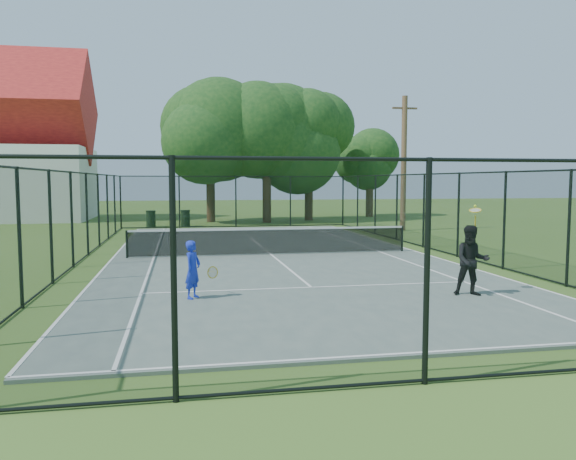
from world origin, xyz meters
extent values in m
plane|color=#3E6020|center=(0.00, 0.00, 0.00)|extent=(120.00, 120.00, 0.00)
cube|color=#52615B|center=(0.00, 0.00, 0.03)|extent=(11.00, 24.00, 0.06)
cylinder|color=black|center=(-5.00, 0.00, 0.53)|extent=(0.08, 0.08, 0.95)
cylinder|color=black|center=(5.00, 0.00, 0.53)|extent=(0.08, 0.08, 0.95)
cube|color=black|center=(0.00, 0.00, 0.53)|extent=(10.00, 0.03, 0.88)
cube|color=white|center=(0.00, 0.00, 0.98)|extent=(10.00, 0.05, 0.06)
cylinder|color=#332114|center=(-1.23, 17.52, 1.90)|extent=(0.56, 0.56, 3.81)
sphere|color=#113412|center=(-1.23, 17.52, 5.53)|extent=(6.87, 6.87, 6.87)
cylinder|color=#332114|center=(2.32, 16.20, 1.84)|extent=(0.56, 0.56, 3.67)
sphere|color=#113412|center=(2.32, 16.20, 5.32)|extent=(6.58, 6.58, 6.58)
cylinder|color=#332114|center=(5.47, 17.80, 1.87)|extent=(0.56, 0.56, 3.74)
sphere|color=#113412|center=(5.47, 17.80, 5.23)|extent=(5.94, 5.94, 5.94)
cylinder|color=#332114|center=(10.87, 20.77, 1.30)|extent=(0.56, 0.56, 2.61)
sphere|color=#113412|center=(10.87, 20.77, 3.74)|extent=(4.55, 4.55, 4.55)
cylinder|color=black|center=(-4.92, 14.12, 0.46)|extent=(0.54, 0.54, 0.92)
cylinder|color=black|center=(-4.92, 14.12, 0.94)|extent=(0.58, 0.58, 0.05)
cylinder|color=black|center=(-2.92, 14.08, 0.47)|extent=(0.54, 0.54, 0.93)
cylinder|color=black|center=(-2.92, 14.08, 0.95)|extent=(0.58, 0.58, 0.05)
cylinder|color=#4C3823|center=(8.72, 9.00, 3.62)|extent=(0.30, 0.30, 7.24)
cube|color=#4C3823|center=(8.72, 9.00, 6.59)|extent=(1.40, 0.10, 0.10)
imported|color=#172BCA|center=(-2.92, -7.15, 0.71)|extent=(0.52, 0.57, 1.31)
torus|color=gold|center=(-2.47, -7.00, 0.61)|extent=(0.27, 0.18, 0.29)
cylinder|color=silver|center=(-2.47, -7.00, 0.61)|extent=(0.23, 0.15, 0.25)
imported|color=black|center=(3.40, -8.03, 0.87)|extent=(0.94, 0.83, 1.62)
torus|color=gold|center=(3.65, -7.68, 2.01)|extent=(0.30, 0.28, 0.14)
cylinder|color=silver|center=(3.65, -7.68, 2.01)|extent=(0.26, 0.24, 0.11)
sphere|color=#CCE526|center=(3.75, -7.50, 2.10)|extent=(0.07, 0.07, 0.07)
camera|label=1|loc=(-3.15, -19.79, 2.70)|focal=35.00mm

